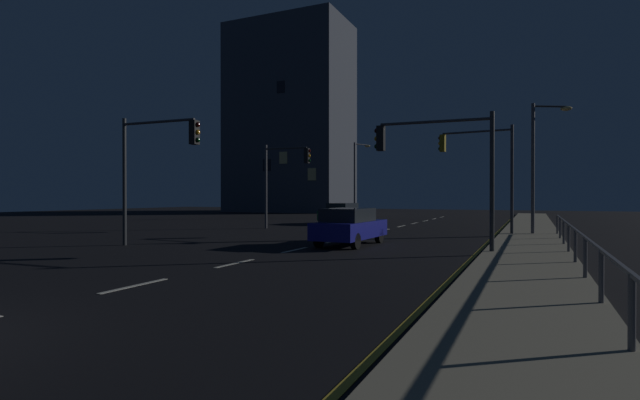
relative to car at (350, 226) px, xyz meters
The scene contains 14 objects.
ground_plane 2.43m from the car, 123.87° to the left, with size 112.00×112.00×0.00m, color black.
sidewalk_right 7.22m from the car, 15.33° to the left, with size 2.89×77.00×0.14m, color gray.
lane_markings_center 5.61m from the car, 103.28° to the left, with size 0.14×50.00×0.01m.
lane_edge_line 8.69m from the car, 52.84° to the left, with size 0.14×53.00×0.01m.
car is the anchor object (origin of this frame).
car_oncoming 15.77m from the car, 113.05° to the left, with size 2.04×4.49×1.57m.
traffic_light_far_center 9.68m from the car, 60.78° to the left, with size 3.94×0.56×5.68m.
traffic_light_far_right 8.56m from the car, 151.11° to the right, with size 3.92×0.40×5.37m.
traffic_light_mid_left 4.91m from the car, 17.52° to the right, with size 4.33×0.47×4.92m.
traffic_light_far_left 11.14m from the car, 133.55° to the left, with size 3.14×0.54×5.40m.
street_lamp_mid_block 11.78m from the car, 49.06° to the left, with size 1.95×1.14×6.80m.
street_lamp_far_end 26.68m from the car, 109.22° to the left, with size 1.17×1.77×7.36m.
barrier_fence 9.37m from the car, 28.65° to the right, with size 0.09×26.31×0.98m.
building_distant 46.36m from the car, 121.24° to the left, with size 15.83×9.89×25.40m.
Camera 1 is at (8.37, -3.13, 2.06)m, focal length 26.51 mm.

